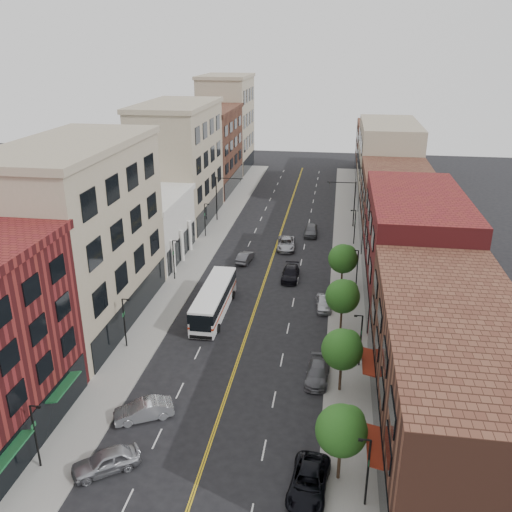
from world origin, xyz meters
The scene contains 37 objects.
ground centered at (0.00, 0.00, 0.00)m, with size 220.00×220.00×0.00m, color black.
sidewalk_left centered at (-10.00, 35.00, 0.07)m, with size 4.00×110.00×0.15m, color gray.
sidewalk_right centered at (10.00, 35.00, 0.07)m, with size 4.00×110.00×0.15m, color gray.
bldg_l_tanoffice centered at (-17.00, 13.00, 9.00)m, with size 10.00×22.00×18.00m, color gray.
bldg_l_white centered at (-17.00, 31.00, 4.00)m, with size 10.00×14.00×8.00m, color silver.
bldg_l_far_a centered at (-17.00, 48.00, 9.00)m, with size 10.00×20.00×18.00m, color gray.
bldg_l_far_b centered at (-17.00, 68.00, 7.50)m, with size 10.00×20.00×15.00m, color #583023.
bldg_l_far_c centered at (-17.00, 86.00, 10.00)m, with size 10.00×16.00×20.00m, color gray.
bldg_r_near centered at (17.00, 0.00, 5.00)m, with size 10.00×26.00×10.00m, color #583023.
bldg_r_mid centered at (17.00, 24.00, 6.00)m, with size 10.00×22.00×12.00m, color maroon.
bldg_r_far_a centered at (17.00, 45.00, 5.00)m, with size 10.00×20.00×10.00m, color #583023.
bldg_r_far_b centered at (17.00, 66.00, 7.00)m, with size 10.00×22.00×14.00m, color gray.
bldg_r_far_c centered at (17.00, 86.00, 5.50)m, with size 10.00×18.00×11.00m, color #583023.
tree_r_0 centered at (9.39, -5.93, 4.13)m, with size 3.40×3.40×5.59m.
tree_r_1 centered at (9.39, 4.07, 4.13)m, with size 3.40×3.40×5.59m.
tree_r_2 centered at (9.39, 14.07, 4.13)m, with size 3.40×3.40×5.59m.
tree_r_3 centered at (9.39, 24.07, 4.13)m, with size 3.40×3.40×5.59m.
lamp_l_0 centered at (-10.95, -8.00, 2.97)m, with size 0.81×0.55×5.05m.
lamp_l_1 centered at (-10.95, 8.00, 2.97)m, with size 0.81×0.55×5.05m.
lamp_l_2 centered at (-10.95, 24.00, 2.97)m, with size 0.81×0.55×5.05m.
lamp_l_3 centered at (-10.95, 40.00, 2.97)m, with size 0.81×0.55×5.05m.
lamp_r_0 centered at (10.95, -8.00, 2.97)m, with size 0.81×0.55×5.05m.
lamp_r_1 centered at (10.95, 8.00, 2.97)m, with size 0.81×0.55×5.05m.
lamp_r_2 centered at (10.95, 24.00, 2.97)m, with size 0.81×0.55×5.05m.
lamp_r_3 centered at (10.95, 40.00, 2.97)m, with size 0.81×0.55×5.05m.
signal_mast_left centered at (-10.27, 48.00, 4.65)m, with size 4.49×0.18×7.20m.
signal_mast_right centered at (10.27, 48.00, 4.65)m, with size 4.49×0.18×7.20m.
city_bus centered at (-4.20, 16.04, 1.77)m, with size 2.89×11.86×3.04m.
car_angle_a centered at (-6.38, -7.56, 0.79)m, with size 1.86×4.62×1.57m, color #96989D.
car_angle_b centered at (-5.74, -1.89, 0.75)m, with size 1.59×4.57×1.51m, color silver.
car_parked_near centered at (7.40, -7.30, 0.73)m, with size 2.42×5.24×1.46m, color black.
car_parked_mid centered at (7.40, 5.38, 0.69)m, with size 1.93×4.74×1.37m, color #535459.
car_parked_far centered at (7.40, 18.96, 0.68)m, with size 1.61×4.00×1.36m, color #AEAFB6.
car_lane_behind centered at (-3.42, 31.10, 0.68)m, with size 1.44×4.12×1.36m, color #4D4D52.
car_lane_a centered at (3.07, 26.43, 0.72)m, with size 2.01×4.94×1.43m, color black.
car_lane_b centered at (1.50, 36.87, 0.76)m, with size 2.51×5.44×1.51m, color #9EA0A6.
car_lane_c centered at (4.65, 43.15, 0.81)m, with size 1.91×4.75×1.62m, color #515256.
Camera 1 is at (8.13, -34.77, 27.38)m, focal length 38.00 mm.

